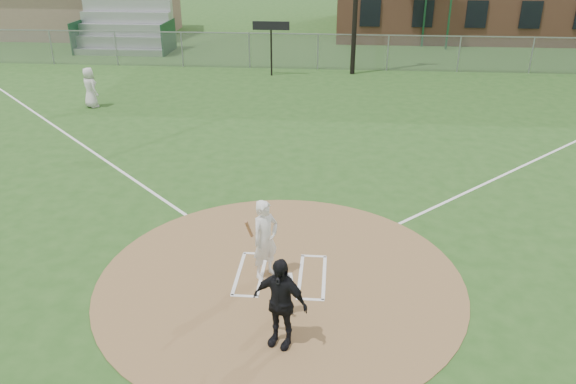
# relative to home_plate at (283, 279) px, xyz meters

# --- Properties ---
(ground) EXTENTS (140.00, 140.00, 0.00)m
(ground) POSITION_rel_home_plate_xyz_m (-0.07, 0.02, -0.03)
(ground) COLOR #264F1B
(ground) RESTS_ON ground
(dirt_circle) EXTENTS (8.40, 8.40, 0.02)m
(dirt_circle) POSITION_rel_home_plate_xyz_m (-0.07, 0.02, -0.02)
(dirt_circle) COLOR olive
(dirt_circle) RESTS_ON ground
(home_plate) EXTENTS (0.50, 0.50, 0.03)m
(home_plate) POSITION_rel_home_plate_xyz_m (0.00, 0.00, 0.00)
(home_plate) COLOR silver
(home_plate) RESTS_ON dirt_circle
(foul_line_first) EXTENTS (17.04, 17.04, 0.01)m
(foul_line_first) POSITION_rel_home_plate_xyz_m (8.93, 9.02, -0.03)
(foul_line_first) COLOR white
(foul_line_first) RESTS_ON ground
(foul_line_third) EXTENTS (17.04, 17.04, 0.01)m
(foul_line_third) POSITION_rel_home_plate_xyz_m (-9.07, 9.02, -0.03)
(foul_line_third) COLOR white
(foul_line_third) RESTS_ON ground
(catcher) EXTENTS (0.57, 0.52, 0.97)m
(catcher) POSITION_rel_home_plate_xyz_m (0.20, -1.28, 0.47)
(catcher) COLOR slate
(catcher) RESTS_ON dirt_circle
(umpire) EXTENTS (1.19, 0.80, 1.88)m
(umpire) POSITION_rel_home_plate_xyz_m (0.15, -2.18, 0.93)
(umpire) COLOR black
(umpire) RESTS_ON dirt_circle
(ondeck_player) EXTENTS (1.05, 0.99, 1.80)m
(ondeck_player) POSITION_rel_home_plate_xyz_m (-10.04, 13.30, 0.87)
(ondeck_player) COLOR silver
(ondeck_player) RESTS_ON ground
(batters_boxes) EXTENTS (2.08, 1.88, 0.01)m
(batters_boxes) POSITION_rel_home_plate_xyz_m (-0.07, 0.17, -0.01)
(batters_boxes) COLOR white
(batters_boxes) RESTS_ON dirt_circle
(batter_at_plate) EXTENTS (0.81, 1.11, 1.91)m
(batter_at_plate) POSITION_rel_home_plate_xyz_m (-0.42, 0.14, 0.94)
(batter_at_plate) COLOR white
(batter_at_plate) RESTS_ON dirt_circle
(outfield_fence) EXTENTS (56.08, 0.08, 2.03)m
(outfield_fence) POSITION_rel_home_plate_xyz_m (-0.07, 22.02, 0.98)
(outfield_fence) COLOR slate
(outfield_fence) RESTS_ON ground
(bleachers) EXTENTS (6.08, 3.20, 3.20)m
(bleachers) POSITION_rel_home_plate_xyz_m (-13.07, 26.22, 1.55)
(bleachers) COLOR #B7BABF
(bleachers) RESTS_ON ground
(clubhouse) EXTENTS (12.20, 8.71, 6.23)m
(clubhouse) POSITION_rel_home_plate_xyz_m (-18.06, 33.02, 2.36)
(clubhouse) COLOR gray
(clubhouse) RESTS_ON ground
(scoreboard_sign) EXTENTS (2.00, 0.10, 2.93)m
(scoreboard_sign) POSITION_rel_home_plate_xyz_m (-2.57, 20.22, 2.35)
(scoreboard_sign) COLOR black
(scoreboard_sign) RESTS_ON ground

